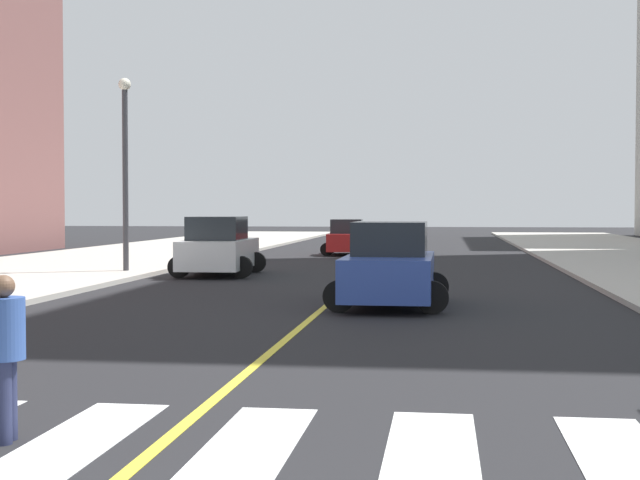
# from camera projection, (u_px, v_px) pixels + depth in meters

# --- Properties ---
(crosswalk_paint) EXTENTS (13.50, 4.00, 0.01)m
(crosswalk_paint) POSITION_uv_depth(u_px,v_px,m) (153.00, 451.00, 8.89)
(crosswalk_paint) COLOR silver
(crosswalk_paint) RESTS_ON ground
(lane_divider_paint) EXTENTS (0.16, 80.00, 0.01)m
(lane_divider_paint) POSITION_uv_depth(u_px,v_px,m) (385.00, 256.00, 44.54)
(lane_divider_paint) COLOR yellow
(lane_divider_paint) RESTS_ON ground
(car_blue_nearest) EXTENTS (2.87, 4.58, 2.04)m
(car_blue_nearest) POSITION_uv_depth(u_px,v_px,m) (390.00, 267.00, 22.02)
(car_blue_nearest) COLOR #2D479E
(car_blue_nearest) RESTS_ON ground
(car_red_second) EXTENTS (2.65, 4.13, 1.81)m
(car_red_second) POSITION_uv_depth(u_px,v_px,m) (347.00, 238.00, 46.04)
(car_red_second) COLOR red
(car_red_second) RESTS_ON ground
(car_white_third) EXTENTS (3.01, 4.72, 2.08)m
(car_white_third) POSITION_uv_depth(u_px,v_px,m) (218.00, 248.00, 32.09)
(car_white_third) COLOR silver
(car_white_third) RESTS_ON ground
(pedestrian_crossing) EXTENTS (0.42, 0.42, 1.70)m
(pedestrian_crossing) POSITION_uv_depth(u_px,v_px,m) (4.00, 350.00, 9.22)
(pedestrian_crossing) COLOR #232847
(pedestrian_crossing) RESTS_ON ground
(street_lamp) EXTENTS (0.44, 0.44, 6.82)m
(street_lamp) POSITION_uv_depth(u_px,v_px,m) (125.00, 156.00, 32.23)
(street_lamp) COLOR #38383D
(street_lamp) RESTS_ON sidewalk_kerb_west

